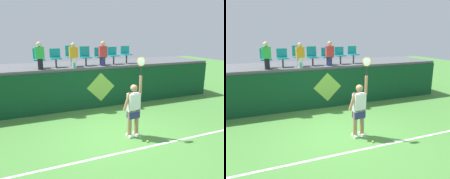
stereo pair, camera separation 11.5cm
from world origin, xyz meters
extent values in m
plane|color=#478438|center=(0.00, 0.00, 0.00)|extent=(40.00, 40.00, 0.00)
cube|color=#0F4223|center=(0.00, 2.94, 0.84)|extent=(12.66, 0.20, 1.68)
cube|color=#56565B|center=(0.00, 4.19, 1.74)|extent=(12.66, 2.60, 0.12)
cube|color=white|center=(0.00, -1.05, 0.00)|extent=(11.39, 0.08, 0.01)
cube|color=white|center=(0.25, -0.25, 0.04)|extent=(0.14, 0.27, 0.08)
cube|color=white|center=(0.51, -0.23, 0.04)|extent=(0.14, 0.27, 0.08)
cylinder|color=#A87A56|center=(0.25, -0.25, 0.42)|extent=(0.13, 0.13, 0.85)
cylinder|color=#A87A56|center=(0.51, -0.23, 0.42)|extent=(0.13, 0.13, 0.85)
cube|color=navy|center=(0.38, -0.24, 0.77)|extent=(0.38, 0.25, 0.28)
cube|color=white|center=(0.38, -0.24, 1.13)|extent=(0.40, 0.25, 0.56)
sphere|color=#A87A56|center=(0.38, -0.24, 1.58)|extent=(0.22, 0.22, 0.22)
cylinder|color=#A87A56|center=(0.14, -0.26, 1.19)|extent=(0.26, 0.11, 0.55)
cylinder|color=#A87A56|center=(0.62, -0.22, 1.65)|extent=(0.09, 0.09, 0.58)
cylinder|color=black|center=(0.62, -0.22, 2.09)|extent=(0.03, 0.03, 0.30)
torus|color=gold|center=(0.62, -0.22, 2.37)|extent=(0.28, 0.05, 0.28)
ellipsoid|color=silver|center=(0.62, -0.22, 2.37)|extent=(0.24, 0.04, 0.24)
sphere|color=#D1E533|center=(0.58, -0.80, 0.03)|extent=(0.07, 0.07, 0.07)
cylinder|color=#26B272|center=(-0.67, 3.05, 1.90)|extent=(0.07, 0.07, 0.21)
cylinder|color=#38383D|center=(-1.99, 3.53, 1.96)|extent=(0.07, 0.07, 0.33)
cube|color=teal|center=(-1.99, 3.53, 2.15)|extent=(0.44, 0.42, 0.05)
cube|color=teal|center=(-1.99, 3.72, 2.39)|extent=(0.44, 0.04, 0.43)
cylinder|color=#38383D|center=(-1.32, 3.53, 1.97)|extent=(0.07, 0.07, 0.35)
cube|color=teal|center=(-1.32, 3.53, 2.17)|extent=(0.44, 0.42, 0.05)
cube|color=teal|center=(-1.32, 3.72, 2.38)|extent=(0.44, 0.04, 0.38)
cylinder|color=#38383D|center=(-0.65, 3.53, 1.99)|extent=(0.07, 0.07, 0.40)
cube|color=teal|center=(-0.65, 3.53, 2.22)|extent=(0.44, 0.42, 0.05)
cube|color=teal|center=(-0.65, 3.72, 2.46)|extent=(0.44, 0.04, 0.44)
cylinder|color=#38383D|center=(-0.01, 3.53, 1.97)|extent=(0.07, 0.07, 0.34)
cube|color=teal|center=(-0.01, 3.53, 2.16)|extent=(0.44, 0.42, 0.05)
cube|color=teal|center=(-0.01, 3.72, 2.41)|extent=(0.44, 0.04, 0.45)
cylinder|color=#38383D|center=(0.67, 3.53, 1.96)|extent=(0.07, 0.07, 0.33)
cube|color=teal|center=(0.67, 3.53, 2.16)|extent=(0.44, 0.42, 0.05)
cube|color=teal|center=(0.67, 3.72, 2.37)|extent=(0.44, 0.04, 0.39)
cylinder|color=#38383D|center=(1.32, 3.53, 1.98)|extent=(0.07, 0.07, 0.37)
cube|color=teal|center=(1.32, 3.53, 2.19)|extent=(0.44, 0.42, 0.05)
cube|color=teal|center=(1.32, 3.72, 2.40)|extent=(0.44, 0.04, 0.37)
cylinder|color=#38383D|center=(1.99, 3.53, 1.99)|extent=(0.07, 0.07, 0.40)
cube|color=teal|center=(1.99, 3.53, 2.22)|extent=(0.44, 0.42, 0.05)
cube|color=teal|center=(1.99, 3.72, 2.42)|extent=(0.44, 0.04, 0.36)
cylinder|color=white|center=(-0.65, 3.14, 2.00)|extent=(0.20, 0.20, 0.41)
cube|color=orange|center=(-0.65, 3.14, 2.43)|extent=(0.34, 0.20, 0.44)
sphere|color=beige|center=(-0.65, 3.14, 2.74)|extent=(0.17, 0.17, 0.17)
cylinder|color=navy|center=(0.67, 3.19, 1.99)|extent=(0.20, 0.20, 0.39)
cube|color=red|center=(0.67, 3.19, 2.42)|extent=(0.34, 0.20, 0.47)
sphere|color=#DBAD84|center=(0.67, 3.19, 2.76)|extent=(0.21, 0.21, 0.21)
cylinder|color=black|center=(-1.99, 3.15, 2.01)|extent=(0.20, 0.20, 0.43)
cube|color=green|center=(-1.99, 3.15, 2.46)|extent=(0.34, 0.20, 0.46)
sphere|color=beige|center=(-1.99, 3.15, 2.79)|extent=(0.19, 0.19, 0.19)
cube|color=#0F4223|center=(0.42, 2.83, 0.00)|extent=(0.90, 0.01, 0.00)
plane|color=#8CC64C|center=(0.42, 2.83, 0.92)|extent=(1.27, 0.00, 1.27)
camera|label=1|loc=(-2.77, -6.03, 3.18)|focal=35.78mm
camera|label=2|loc=(-2.67, -6.08, 3.18)|focal=35.78mm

